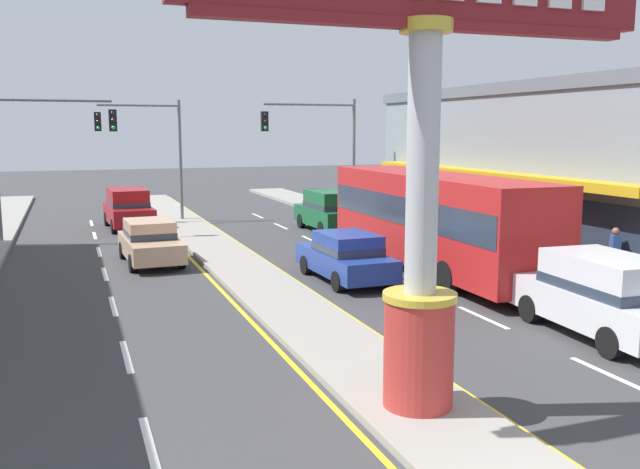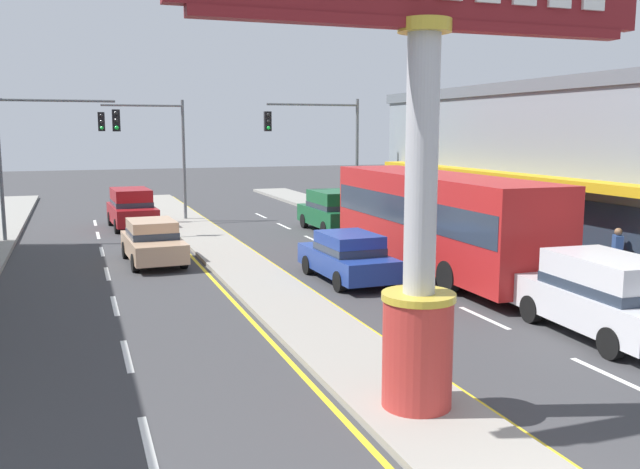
{
  "view_description": "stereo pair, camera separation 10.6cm",
  "coord_description": "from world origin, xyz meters",
  "px_view_note": "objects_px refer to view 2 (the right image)",
  "views": [
    {
      "loc": [
        -5.29,
        -5.15,
        4.71
      ],
      "look_at": [
        -0.57,
        7.74,
        2.6
      ],
      "focal_mm": 38.41,
      "sensor_mm": 36.0,
      "label": 1
    },
    {
      "loc": [
        -5.19,
        -5.19,
        4.71
      ],
      "look_at": [
        -0.57,
        7.74,
        2.6
      ],
      "focal_mm": 38.41,
      "sensor_mm": 36.0,
      "label": 2
    }
  ],
  "objects_px": {
    "pedestrian_near_kerb": "(617,253)",
    "traffic_light_right_side": "(324,139)",
    "traffic_light_left_side": "(45,141)",
    "traffic_light_median_far": "(153,140)",
    "district_sign": "(422,152)",
    "suv_kerb_right": "(132,208)",
    "bus_far_right_lane": "(435,216)",
    "suv_near_left_lane": "(332,210)",
    "suv_near_right_lane": "(604,295)",
    "storefront_right": "(591,166)",
    "sedan_far_left_oncoming": "(348,256)",
    "sedan_mid_left_lane": "(153,241)"
  },
  "relations": [
    {
      "from": "sedan_mid_left_lane",
      "to": "suv_kerb_right",
      "type": "distance_m",
      "value": 9.23
    },
    {
      "from": "traffic_light_left_side",
      "to": "bus_far_right_lane",
      "type": "relative_size",
      "value": 0.55
    },
    {
      "from": "suv_kerb_right",
      "to": "bus_far_right_lane",
      "type": "bearing_deg",
      "value": -57.85
    },
    {
      "from": "traffic_light_right_side",
      "to": "traffic_light_median_far",
      "type": "distance_m",
      "value": 8.64
    },
    {
      "from": "sedan_far_left_oncoming",
      "to": "suv_near_left_lane",
      "type": "bearing_deg",
      "value": 71.88
    },
    {
      "from": "bus_far_right_lane",
      "to": "suv_kerb_right",
      "type": "height_order",
      "value": "bus_far_right_lane"
    },
    {
      "from": "storefront_right",
      "to": "suv_kerb_right",
      "type": "bearing_deg",
      "value": 146.62
    },
    {
      "from": "district_sign",
      "to": "traffic_light_right_side",
      "type": "height_order",
      "value": "district_sign"
    },
    {
      "from": "suv_near_right_lane",
      "to": "pedestrian_near_kerb",
      "type": "bearing_deg",
      "value": 44.06
    },
    {
      "from": "traffic_light_right_side",
      "to": "suv_near_left_lane",
      "type": "distance_m",
      "value": 3.8
    },
    {
      "from": "district_sign",
      "to": "sedan_mid_left_lane",
      "type": "bearing_deg",
      "value": 100.35
    },
    {
      "from": "district_sign",
      "to": "bus_far_right_lane",
      "type": "bearing_deg",
      "value": 59.51
    },
    {
      "from": "suv_near_right_lane",
      "to": "sedan_far_left_oncoming",
      "type": "distance_m",
      "value": 8.12
    },
    {
      "from": "traffic_light_median_far",
      "to": "storefront_right",
      "type": "bearing_deg",
      "value": -39.25
    },
    {
      "from": "traffic_light_median_far",
      "to": "sedan_mid_left_lane",
      "type": "bearing_deg",
      "value": -96.9
    },
    {
      "from": "district_sign",
      "to": "suv_near_left_lane",
      "type": "relative_size",
      "value": 1.73
    },
    {
      "from": "storefront_right",
      "to": "suv_kerb_right",
      "type": "height_order",
      "value": "storefront_right"
    },
    {
      "from": "traffic_light_left_side",
      "to": "suv_near_right_lane",
      "type": "relative_size",
      "value": 1.32
    },
    {
      "from": "bus_far_right_lane",
      "to": "pedestrian_near_kerb",
      "type": "height_order",
      "value": "bus_far_right_lane"
    },
    {
      "from": "traffic_light_median_far",
      "to": "sedan_mid_left_lane",
      "type": "xyz_separation_m",
      "value": [
        -1.32,
        -10.88,
        -3.41
      ]
    },
    {
      "from": "traffic_light_right_side",
      "to": "bus_far_right_lane",
      "type": "relative_size",
      "value": 0.55
    },
    {
      "from": "district_sign",
      "to": "storefront_right",
      "type": "xyz_separation_m",
      "value": [
        14.51,
        12.75,
        -1.12
      ]
    },
    {
      "from": "suv_near_right_lane",
      "to": "suv_near_left_lane",
      "type": "relative_size",
      "value": 1.02
    },
    {
      "from": "sedan_mid_left_lane",
      "to": "suv_near_right_lane",
      "type": "bearing_deg",
      "value": -55.06
    },
    {
      "from": "traffic_light_median_far",
      "to": "bus_far_right_lane",
      "type": "xyz_separation_m",
      "value": [
        7.41,
        -15.54,
        -2.33
      ]
    },
    {
      "from": "storefront_right",
      "to": "traffic_light_right_side",
      "type": "bearing_deg",
      "value": 132.17
    },
    {
      "from": "district_sign",
      "to": "suv_kerb_right",
      "type": "height_order",
      "value": "district_sign"
    },
    {
      "from": "bus_far_right_lane",
      "to": "sedan_mid_left_lane",
      "type": "height_order",
      "value": "bus_far_right_lane"
    },
    {
      "from": "traffic_light_median_far",
      "to": "traffic_light_right_side",
      "type": "bearing_deg",
      "value": -27.06
    },
    {
      "from": "pedestrian_near_kerb",
      "to": "suv_near_right_lane",
      "type": "bearing_deg",
      "value": -135.94
    },
    {
      "from": "sedan_mid_left_lane",
      "to": "traffic_light_left_side",
      "type": "bearing_deg",
      "value": 120.67
    },
    {
      "from": "suv_near_right_lane",
      "to": "bus_far_right_lane",
      "type": "height_order",
      "value": "bus_far_right_lane"
    },
    {
      "from": "traffic_light_left_side",
      "to": "suv_near_right_lane",
      "type": "distance_m",
      "value": 22.48
    },
    {
      "from": "suv_near_right_lane",
      "to": "suv_kerb_right",
      "type": "height_order",
      "value": "same"
    },
    {
      "from": "district_sign",
      "to": "traffic_light_median_far",
      "type": "relative_size",
      "value": 1.29
    },
    {
      "from": "district_sign",
      "to": "traffic_light_left_side",
      "type": "relative_size",
      "value": 1.29
    },
    {
      "from": "bus_far_right_lane",
      "to": "suv_kerb_right",
      "type": "xyz_separation_m",
      "value": [
        -8.73,
        13.89,
        -0.88
      ]
    },
    {
      "from": "suv_near_right_lane",
      "to": "suv_kerb_right",
      "type": "distance_m",
      "value": 23.4
    },
    {
      "from": "suv_kerb_right",
      "to": "traffic_light_right_side",
      "type": "bearing_deg",
      "value": -14.21
    },
    {
      "from": "district_sign",
      "to": "traffic_light_right_side",
      "type": "xyz_separation_m",
      "value": [
        6.3,
        21.82,
        -0.11
      ]
    },
    {
      "from": "district_sign",
      "to": "traffic_light_median_far",
      "type": "xyz_separation_m",
      "value": [
        -1.4,
        25.75,
        -0.16
      ]
    },
    {
      "from": "traffic_light_right_side",
      "to": "sedan_mid_left_lane",
      "type": "relative_size",
      "value": 1.42
    },
    {
      "from": "traffic_light_right_side",
      "to": "suv_near_right_lane",
      "type": "bearing_deg",
      "value": -90.85
    },
    {
      "from": "pedestrian_near_kerb",
      "to": "traffic_light_right_side",
      "type": "bearing_deg",
      "value": 101.7
    },
    {
      "from": "traffic_light_left_side",
      "to": "suv_near_left_lane",
      "type": "bearing_deg",
      "value": -4.75
    },
    {
      "from": "bus_far_right_lane",
      "to": "sedan_mid_left_lane",
      "type": "xyz_separation_m",
      "value": [
        -8.73,
        4.66,
        -1.08
      ]
    },
    {
      "from": "traffic_light_left_side",
      "to": "sedan_mid_left_lane",
      "type": "xyz_separation_m",
      "value": [
        3.58,
        -6.04,
        -3.46
      ]
    },
    {
      "from": "sedan_far_left_oncoming",
      "to": "pedestrian_near_kerb",
      "type": "bearing_deg",
      "value": -29.81
    },
    {
      "from": "traffic_light_right_side",
      "to": "pedestrian_near_kerb",
      "type": "distance_m",
      "value": 16.59
    },
    {
      "from": "traffic_light_left_side",
      "to": "traffic_light_median_far",
      "type": "bearing_deg",
      "value": 44.63
    }
  ]
}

